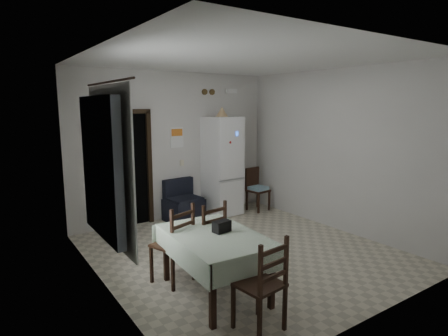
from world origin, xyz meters
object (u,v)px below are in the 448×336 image
corner_chair (258,189)px  navy_seat (184,201)px  dining_chair_far_left (172,243)px  dining_chair_far_right (206,236)px  dining_chair_near_head (259,283)px  fridge (222,166)px  dining_table (215,264)px

corner_chair → navy_seat: bearing=163.0°
dining_chair_far_left → dining_chair_far_right: 0.51m
corner_chair → dining_chair_far_left: size_ratio=0.89×
dining_chair_far_right → dining_chair_near_head: (-0.26, -1.44, -0.00)m
dining_chair_far_left → dining_chair_near_head: bearing=80.5°
fridge → dining_table: fridge is taller
dining_table → dining_chair_near_head: size_ratio=1.44×
navy_seat → corner_chair: 1.69m
corner_chair → dining_chair_far_right: size_ratio=0.92×
navy_seat → dining_chair_far_left: bearing=-128.4°
navy_seat → dining_chair_near_head: bearing=-113.9°
corner_chair → dining_chair_near_head: dining_chair_near_head is taller
dining_table → corner_chair: bearing=46.3°
dining_table → dining_chair_far_right: bearing=72.2°
dining_table → dining_chair_far_left: size_ratio=1.39×
fridge → dining_chair_far_left: bearing=-138.7°
dining_chair_far_right → fridge: bearing=-136.5°
dining_chair_far_left → dining_chair_far_right: bearing=161.6°
dining_chair_far_right → dining_chair_far_left: bearing=-7.2°
dining_chair_far_right → corner_chair: bearing=-150.1°
navy_seat → corner_chair: (1.67, -0.26, 0.06)m
dining_table → dining_chair_far_left: (-0.28, 0.57, 0.14)m
dining_chair_far_left → dining_chair_far_right: size_ratio=1.03×
fridge → dining_chair_far_right: bearing=-131.6°
corner_chair → dining_table: (-2.75, -2.54, -0.09)m
navy_seat → dining_chair_far_right: dining_chair_far_right is taller
corner_chair → dining_chair_near_head: size_ratio=0.92×
navy_seat → dining_chair_far_left: (-1.35, -2.23, 0.11)m
corner_chair → dining_chair_far_right: 3.19m
dining_chair_far_left → dining_chair_near_head: 1.46m
dining_chair_far_left → dining_chair_near_head: dining_chair_far_left is taller
fridge → dining_table: bearing=-128.6°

